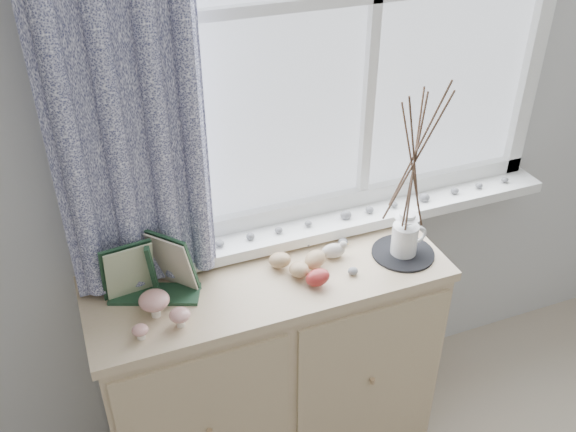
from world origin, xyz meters
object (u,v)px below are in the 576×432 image
(toadstool_cluster, at_px, (158,308))
(twig_pitcher, at_px, (415,155))
(sideboard, at_px, (271,366))
(botanical_book, at_px, (153,273))

(toadstool_cluster, distance_m, twig_pitcher, 0.91)
(sideboard, height_order, toadstool_cluster, toadstool_cluster)
(sideboard, relative_size, toadstool_cluster, 6.81)
(twig_pitcher, bearing_deg, botanical_book, 179.91)
(sideboard, height_order, botanical_book, botanical_book)
(botanical_book, xyz_separation_m, twig_pitcher, (0.84, -0.06, 0.27))
(sideboard, distance_m, toadstool_cluster, 0.61)
(sideboard, bearing_deg, toadstool_cluster, -167.74)
(botanical_book, bearing_deg, toadstool_cluster, -74.42)
(twig_pitcher, bearing_deg, sideboard, 177.28)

